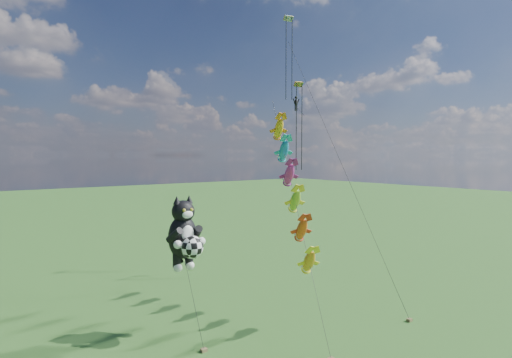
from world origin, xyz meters
TOP-DOWN VIEW (x-y plane):
  - cat_kite_rig at (3.48, 3.65)m, footprint 2.36×4.05m
  - fish_windsock_rig at (12.77, 3.02)m, footprint 7.29×14.31m
  - parafoil_rig at (20.22, 10.38)m, footprint 3.48×17.39m

SIDE VIEW (x-z plane):
  - cat_kite_rig at x=3.48m, z-range 2.27..12.07m
  - fish_windsock_rig at x=12.77m, z-range 1.09..18.81m
  - parafoil_rig at x=20.22m, z-range 5.07..32.54m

